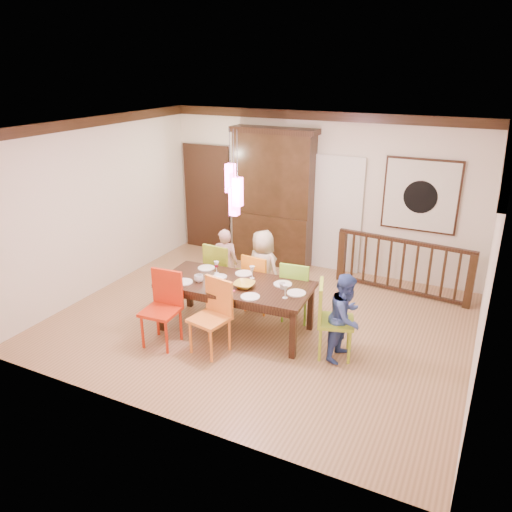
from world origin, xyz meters
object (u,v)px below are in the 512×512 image
at_px(person_far_left, 225,264).
at_px(balustrade, 403,265).
at_px(person_far_mid, 263,269).
at_px(person_end_right, 346,317).
at_px(china_hutch, 273,198).
at_px(chair_far_left, 223,267).
at_px(dining_table, 236,288).
at_px(chair_end_right, 336,315).

bearing_deg(person_far_left, balustrade, -173.05).
distance_m(person_far_mid, person_end_right, 1.86).
height_order(person_far_mid, person_end_right, person_far_mid).
bearing_deg(person_far_mid, china_hutch, -55.69).
distance_m(chair_far_left, person_far_left, 0.12).
relative_size(chair_far_left, china_hutch, 0.39).
relative_size(dining_table, person_far_left, 1.88).
xyz_separation_m(chair_far_left, person_far_left, (-0.02, 0.11, 0.02)).
height_order(china_hutch, person_far_left, china_hutch).
bearing_deg(balustrade, china_hutch, 177.34).
distance_m(chair_end_right, person_end_right, 0.13).
distance_m(chair_far_left, person_far_mid, 0.69).
bearing_deg(dining_table, person_far_left, 123.20).
distance_m(dining_table, china_hutch, 2.85).
bearing_deg(dining_table, person_far_mid, 85.25).
height_order(chair_end_right, person_far_mid, person_far_mid).
distance_m(dining_table, chair_end_right, 1.51).
height_order(dining_table, chair_far_left, chair_far_left).
xyz_separation_m(dining_table, chair_end_right, (1.51, -0.02, -0.08)).
bearing_deg(balustrade, chair_far_left, -143.79).
relative_size(person_far_left, person_far_mid, 0.94).
xyz_separation_m(chair_far_left, person_far_mid, (0.68, 0.09, 0.06)).
bearing_deg(chair_end_right, dining_table, 71.90).
height_order(china_hutch, person_end_right, china_hutch).
xyz_separation_m(dining_table, person_far_left, (-0.69, 0.91, -0.07)).
height_order(balustrade, person_far_left, person_far_left).
height_order(china_hutch, balustrade, china_hutch).
xyz_separation_m(china_hutch, person_far_left, (-0.06, -1.80, -0.70)).
bearing_deg(person_far_left, dining_table, 105.08).
xyz_separation_m(china_hutch, balustrade, (2.55, -0.35, -0.80)).
bearing_deg(person_far_mid, balustrade, -127.48).
xyz_separation_m(chair_end_right, person_far_left, (-2.20, 0.93, 0.00)).
bearing_deg(chair_far_left, person_far_mid, -168.70).
xyz_separation_m(chair_far_left, balustrade, (2.59, 1.56, -0.08)).
relative_size(dining_table, person_end_right, 1.88).
height_order(chair_far_left, china_hutch, china_hutch).
distance_m(dining_table, balustrade, 3.05).
bearing_deg(chair_end_right, china_hutch, 20.85).
relative_size(china_hutch, person_far_left, 2.18).
bearing_deg(person_far_left, chair_far_left, 78.83).
distance_m(balustrade, person_far_mid, 2.42).
bearing_deg(person_end_right, person_far_mid, 70.92).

